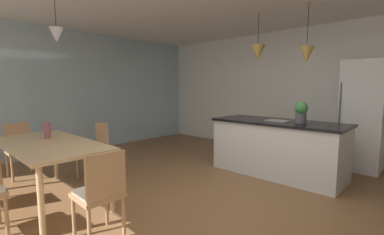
{
  "coord_description": "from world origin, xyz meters",
  "views": [
    {
      "loc": [
        1.97,
        -2.55,
        1.45
      ],
      "look_at": [
        -0.85,
        0.44,
        0.99
      ],
      "focal_mm": 24.9,
      "sensor_mm": 36.0,
      "label": 1
    }
  ],
  "objects_px": {
    "refrigerator": "(363,116)",
    "vase_on_dining_table": "(47,130)",
    "potted_plant_on_island": "(301,111)",
    "kitchen_island": "(277,147)",
    "dining_table": "(48,148)",
    "chair_window_end": "(20,148)",
    "chair_kitchen_end": "(100,192)",
    "chair_far_left": "(95,148)"
  },
  "relations": [
    {
      "from": "refrigerator",
      "to": "vase_on_dining_table",
      "type": "distance_m",
      "value": 5.07
    },
    {
      "from": "potted_plant_on_island",
      "to": "vase_on_dining_table",
      "type": "bearing_deg",
      "value": -128.48
    },
    {
      "from": "kitchen_island",
      "to": "refrigerator",
      "type": "distance_m",
      "value": 1.66
    },
    {
      "from": "dining_table",
      "to": "refrigerator",
      "type": "xyz_separation_m",
      "value": [
        2.61,
        4.25,
        0.27
      ]
    },
    {
      "from": "vase_on_dining_table",
      "to": "kitchen_island",
      "type": "bearing_deg",
      "value": 56.24
    },
    {
      "from": "vase_on_dining_table",
      "to": "dining_table",
      "type": "bearing_deg",
      "value": -17.64
    },
    {
      "from": "chair_window_end",
      "to": "vase_on_dining_table",
      "type": "height_order",
      "value": "vase_on_dining_table"
    },
    {
      "from": "dining_table",
      "to": "vase_on_dining_table",
      "type": "bearing_deg",
      "value": 162.36
    },
    {
      "from": "chair_kitchen_end",
      "to": "vase_on_dining_table",
      "type": "xyz_separation_m",
      "value": [
        -1.61,
        0.09,
        0.4
      ]
    },
    {
      "from": "refrigerator",
      "to": "chair_kitchen_end",
      "type": "bearing_deg",
      "value": -106.74
    },
    {
      "from": "dining_table",
      "to": "potted_plant_on_island",
      "type": "distance_m",
      "value": 3.62
    },
    {
      "from": "kitchen_island",
      "to": "vase_on_dining_table",
      "type": "bearing_deg",
      "value": -123.76
    },
    {
      "from": "chair_window_end",
      "to": "chair_far_left",
      "type": "bearing_deg",
      "value": 42.66
    },
    {
      "from": "chair_kitchen_end",
      "to": "kitchen_island",
      "type": "height_order",
      "value": "kitchen_island"
    },
    {
      "from": "dining_table",
      "to": "vase_on_dining_table",
      "type": "relative_size",
      "value": 8.54
    },
    {
      "from": "chair_window_end",
      "to": "refrigerator",
      "type": "height_order",
      "value": "refrigerator"
    },
    {
      "from": "chair_kitchen_end",
      "to": "potted_plant_on_island",
      "type": "height_order",
      "value": "potted_plant_on_island"
    },
    {
      "from": "potted_plant_on_island",
      "to": "vase_on_dining_table",
      "type": "xyz_separation_m",
      "value": [
        -2.3,
        -2.9,
        -0.21
      ]
    },
    {
      "from": "chair_far_left",
      "to": "potted_plant_on_island",
      "type": "distance_m",
      "value": 3.32
    },
    {
      "from": "refrigerator",
      "to": "chair_far_left",
      "type": "bearing_deg",
      "value": -131.55
    },
    {
      "from": "chair_window_end",
      "to": "refrigerator",
      "type": "relative_size",
      "value": 0.45
    },
    {
      "from": "dining_table",
      "to": "chair_kitchen_end",
      "type": "relative_size",
      "value": 2.2
    },
    {
      "from": "chair_window_end",
      "to": "refrigerator",
      "type": "bearing_deg",
      "value": 47.23
    },
    {
      "from": "kitchen_island",
      "to": "potted_plant_on_island",
      "type": "relative_size",
      "value": 6.27
    },
    {
      "from": "chair_far_left",
      "to": "kitchen_island",
      "type": "xyz_separation_m",
      "value": [
        2.08,
        2.16,
        -0.01
      ]
    },
    {
      "from": "chair_far_left",
      "to": "refrigerator",
      "type": "relative_size",
      "value": 0.45
    },
    {
      "from": "chair_kitchen_end",
      "to": "potted_plant_on_island",
      "type": "xyz_separation_m",
      "value": [
        0.69,
        2.99,
        0.61
      ]
    },
    {
      "from": "vase_on_dining_table",
      "to": "potted_plant_on_island",
      "type": "bearing_deg",
      "value": 51.52
    },
    {
      "from": "dining_table",
      "to": "chair_kitchen_end",
      "type": "height_order",
      "value": "chair_kitchen_end"
    },
    {
      "from": "chair_window_end",
      "to": "chair_far_left",
      "type": "xyz_separation_m",
      "value": [
        0.9,
        0.83,
        0.0
      ]
    },
    {
      "from": "dining_table",
      "to": "chair_window_end",
      "type": "bearing_deg",
      "value": 179.95
    },
    {
      "from": "potted_plant_on_island",
      "to": "vase_on_dining_table",
      "type": "relative_size",
      "value": 1.5
    },
    {
      "from": "potted_plant_on_island",
      "to": "kitchen_island",
      "type": "bearing_deg",
      "value": 180.0
    },
    {
      "from": "chair_window_end",
      "to": "kitchen_island",
      "type": "distance_m",
      "value": 4.22
    },
    {
      "from": "chair_kitchen_end",
      "to": "kitchen_island",
      "type": "relative_size",
      "value": 0.41
    },
    {
      "from": "chair_far_left",
      "to": "potted_plant_on_island",
      "type": "relative_size",
      "value": 2.59
    },
    {
      "from": "chair_kitchen_end",
      "to": "potted_plant_on_island",
      "type": "relative_size",
      "value": 2.59
    },
    {
      "from": "dining_table",
      "to": "kitchen_island",
      "type": "relative_size",
      "value": 0.91
    },
    {
      "from": "dining_table",
      "to": "refrigerator",
      "type": "distance_m",
      "value": 4.99
    },
    {
      "from": "chair_window_end",
      "to": "potted_plant_on_island",
      "type": "bearing_deg",
      "value": 41.77
    },
    {
      "from": "refrigerator",
      "to": "dining_table",
      "type": "bearing_deg",
      "value": -121.5
    },
    {
      "from": "chair_window_end",
      "to": "chair_kitchen_end",
      "type": "distance_m",
      "value": 2.65
    }
  ]
}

